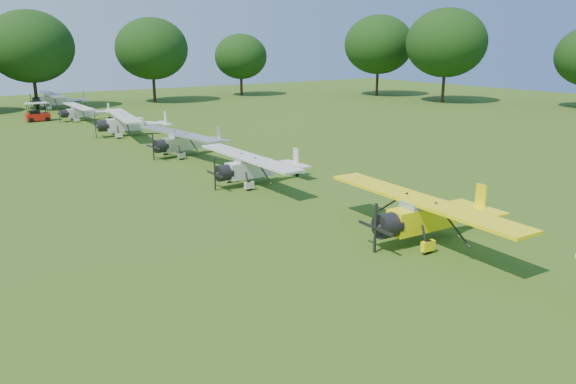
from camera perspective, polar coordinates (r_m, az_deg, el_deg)
name	(u,v)px	position (r m, az deg, el deg)	size (l,w,h in m)	color
ground	(294,203)	(31.60, 0.62, -1.16)	(160.00, 160.00, 0.00)	#2D5314
tree_belt	(344,56)	(32.68, 5.76, 13.59)	(137.36, 130.27, 14.52)	black
aircraft_2	(430,212)	(26.38, 14.24, -2.02)	(7.07, 11.25, 2.22)	#FFF10A
aircraft_3	(256,166)	(35.75, -3.24, 2.70)	(6.47, 10.27, 2.03)	silver
aircraft_4	(187,140)	(45.52, -10.25, 5.18)	(6.57, 10.45, 2.05)	silver
aircraft_5	(130,122)	(56.43, -15.72, 6.85)	(7.17, 11.35, 2.23)	silver
aircraft_6	(84,111)	(69.08, -20.04, 7.74)	(5.93, 9.41, 1.86)	silver
aircraft_7	(57,99)	(82.46, -22.40, 8.73)	(7.21, 11.47, 2.26)	silver
golf_cart	(37,115)	(70.42, -24.12, 7.15)	(2.51, 1.59, 2.11)	red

